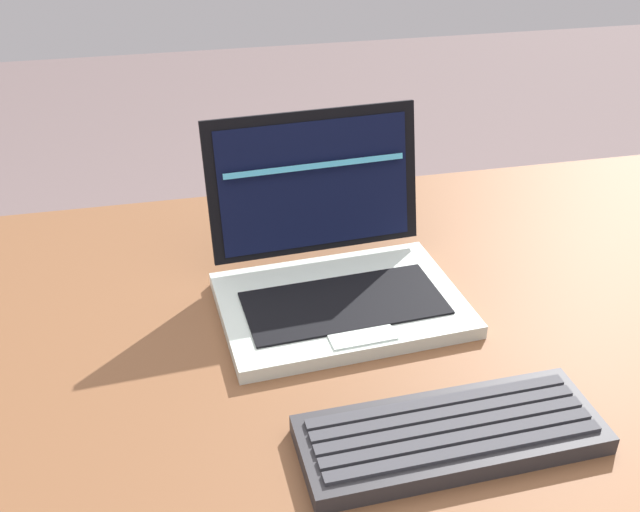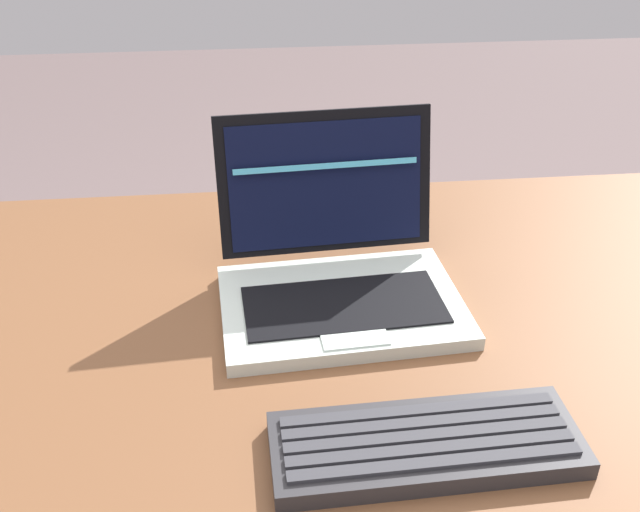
# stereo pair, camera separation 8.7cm
# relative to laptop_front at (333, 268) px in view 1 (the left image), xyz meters

# --- Properties ---
(desk) EXTENTS (1.78, 0.75, 0.74)m
(desk) POSITION_rel_laptop_front_xyz_m (0.07, -0.05, -0.13)
(desk) COLOR brown
(desk) RESTS_ON ground
(laptop_front) EXTENTS (0.31, 0.27, 0.22)m
(laptop_front) POSITION_rel_laptop_front_xyz_m (0.00, 0.00, 0.00)
(laptop_front) COLOR silver
(laptop_front) RESTS_ON desk
(external_keyboard) EXTENTS (0.31, 0.12, 0.02)m
(external_keyboard) POSITION_rel_laptop_front_xyz_m (0.05, -0.28, -0.03)
(external_keyboard) COLOR #2F2E31
(external_keyboard) RESTS_ON desk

